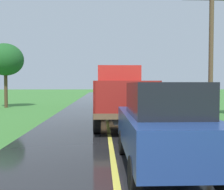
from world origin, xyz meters
name	(u,v)px	position (x,y,z in m)	size (l,w,h in m)	color
banana_truck_near	(120,94)	(0.59, 10.60, 1.47)	(2.38, 5.82, 2.80)	#2D2D30
banana_truck_far	(114,90)	(0.72, 19.75, 1.47)	(2.38, 5.82, 2.80)	#2D2D30
utility_pole_roadside	(211,51)	(4.55, 9.61, 3.41)	(2.60, 0.20, 6.11)	brown
roadside_tree_mid_right	(5,60)	(-8.34, 20.54, 4.01)	(2.98, 2.98, 5.37)	#4C3823
following_car	(163,125)	(1.07, 3.79, 1.07)	(1.74, 4.10, 1.92)	navy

